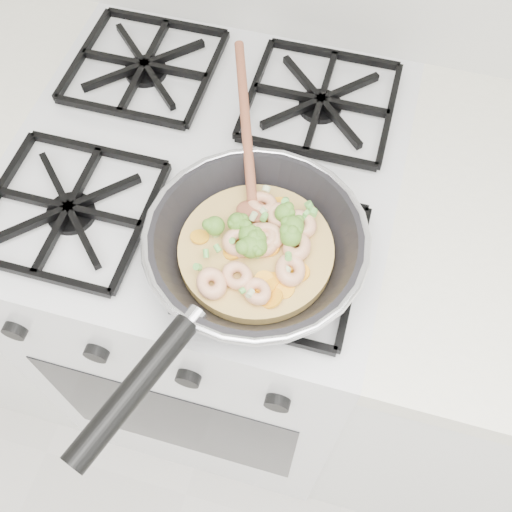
# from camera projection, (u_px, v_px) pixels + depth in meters

# --- Properties ---
(stove) EXTENTS (0.60, 0.60, 0.92)m
(stove) POSITION_uv_depth(u_px,v_px,m) (219.00, 289.00, 1.29)
(stove) COLOR white
(stove) RESTS_ON ground
(skillet) EXTENTS (0.29, 0.63, 0.09)m
(skillet) POSITION_uv_depth(u_px,v_px,m) (254.00, 248.00, 0.76)
(skillet) COLOR black
(skillet) RESTS_ON stove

